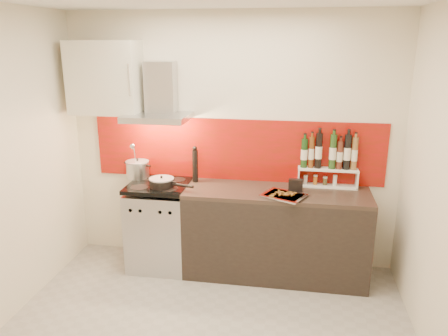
% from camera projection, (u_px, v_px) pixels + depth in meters
% --- Properties ---
extents(floor, '(3.40, 3.40, 0.00)m').
position_uv_depth(floor, '(205.00, 336.00, 3.54)').
color(floor, '#9E9991').
rests_on(floor, ground).
extents(back_wall, '(3.40, 0.02, 2.60)m').
position_uv_depth(back_wall, '(231.00, 142.00, 4.50)').
color(back_wall, silver).
rests_on(back_wall, ground).
extents(backsplash, '(3.00, 0.02, 0.64)m').
position_uv_depth(backsplash, '(236.00, 150.00, 4.50)').
color(backsplash, maroon).
rests_on(backsplash, back_wall).
extents(range_stove, '(0.60, 0.60, 0.91)m').
position_uv_depth(range_stove, '(160.00, 226.00, 4.57)').
color(range_stove, '#B7B7BA').
rests_on(range_stove, ground).
extents(counter, '(1.80, 0.60, 0.90)m').
position_uv_depth(counter, '(276.00, 233.00, 4.38)').
color(counter, black).
rests_on(counter, ground).
extents(range_hood, '(0.62, 0.50, 0.61)m').
position_uv_depth(range_hood, '(159.00, 100.00, 4.33)').
color(range_hood, '#B7B7BA').
rests_on(range_hood, back_wall).
extents(upper_cabinet, '(0.70, 0.35, 0.72)m').
position_uv_depth(upper_cabinet, '(105.00, 78.00, 4.35)').
color(upper_cabinet, beige).
rests_on(upper_cabinet, back_wall).
extents(stock_pot, '(0.24, 0.24, 0.21)m').
position_uv_depth(stock_pot, '(138.00, 169.00, 4.61)').
color(stock_pot, '#B7B7BA').
rests_on(stock_pot, range_stove).
extents(saute_pan, '(0.47, 0.25, 0.11)m').
position_uv_depth(saute_pan, '(162.00, 182.00, 4.32)').
color(saute_pan, black).
rests_on(saute_pan, range_stove).
extents(utensil_jar, '(0.09, 0.13, 0.41)m').
position_uv_depth(utensil_jar, '(135.00, 169.00, 4.53)').
color(utensil_jar, silver).
rests_on(utensil_jar, range_stove).
extents(pepper_mill, '(0.06, 0.06, 0.38)m').
position_uv_depth(pepper_mill, '(195.00, 165.00, 4.47)').
color(pepper_mill, black).
rests_on(pepper_mill, counter).
extents(step_shelf, '(0.59, 0.16, 0.54)m').
position_uv_depth(step_shelf, '(329.00, 161.00, 4.30)').
color(step_shelf, white).
rests_on(step_shelf, counter).
extents(caddy_box, '(0.14, 0.06, 0.12)m').
position_uv_depth(caddy_box, '(296.00, 185.00, 4.23)').
color(caddy_box, black).
rests_on(caddy_box, counter).
extents(baking_tray, '(0.47, 0.43, 0.03)m').
position_uv_depth(baking_tray, '(284.00, 195.00, 4.08)').
color(baking_tray, silver).
rests_on(baking_tray, counter).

